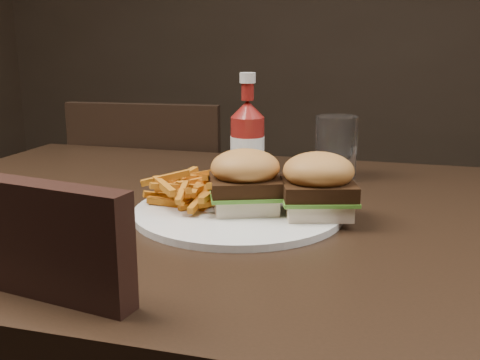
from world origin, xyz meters
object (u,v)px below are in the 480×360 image
(chair_far, at_px, (170,246))
(ketchup_bottle, at_px, (247,150))
(plate, at_px, (238,212))
(dining_table, at_px, (244,222))
(tumbler, at_px, (336,149))

(chair_far, height_order, ketchup_bottle, ketchup_bottle)
(chair_far, distance_m, plate, 0.81)
(chair_far, bearing_deg, plate, 116.49)
(dining_table, distance_m, ketchup_bottle, 0.17)
(dining_table, relative_size, ketchup_bottle, 10.36)
(ketchup_bottle, bearing_deg, chair_far, 127.13)
(dining_table, distance_m, chair_far, 0.77)
(dining_table, height_order, plate, plate)
(plate, bearing_deg, chair_far, 120.86)
(dining_table, relative_size, tumbler, 10.15)
(dining_table, bearing_deg, ketchup_bottle, 103.13)
(tumbler, bearing_deg, ketchup_bottle, -150.14)
(dining_table, bearing_deg, plate, -90.92)
(chair_far, distance_m, tumbler, 0.72)
(dining_table, distance_m, tumbler, 0.27)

